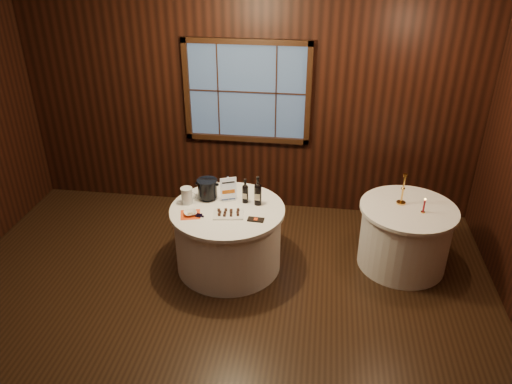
# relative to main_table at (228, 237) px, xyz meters

# --- Properties ---
(ground) EXTENTS (6.00, 6.00, 0.00)m
(ground) POSITION_rel_main_table_xyz_m (0.00, -1.00, -0.39)
(ground) COLOR black
(ground) RESTS_ON ground
(back_wall) EXTENTS (6.00, 0.10, 3.00)m
(back_wall) POSITION_rel_main_table_xyz_m (0.00, 1.48, 1.16)
(back_wall) COLOR black
(back_wall) RESTS_ON ground
(main_table) EXTENTS (1.28, 1.28, 0.77)m
(main_table) POSITION_rel_main_table_xyz_m (0.00, 0.00, 0.00)
(main_table) COLOR white
(main_table) RESTS_ON ground
(side_table) EXTENTS (1.08, 1.08, 0.77)m
(side_table) POSITION_rel_main_table_xyz_m (2.00, 0.30, 0.00)
(side_table) COLOR white
(side_table) RESTS_ON ground
(sign_stand) EXTENTS (0.18, 0.14, 0.30)m
(sign_stand) POSITION_rel_main_table_xyz_m (-0.02, 0.19, 0.48)
(sign_stand) COLOR silver
(sign_stand) RESTS_ON main_table
(port_bottle_left) EXTENTS (0.07, 0.07, 0.29)m
(port_bottle_left) POSITION_rel_main_table_xyz_m (0.18, 0.16, 0.51)
(port_bottle_left) COLOR black
(port_bottle_left) RESTS_ON main_table
(port_bottle_right) EXTENTS (0.08, 0.09, 0.34)m
(port_bottle_right) POSITION_rel_main_table_xyz_m (0.32, 0.14, 0.53)
(port_bottle_right) COLOR black
(port_bottle_right) RESTS_ON main_table
(ice_bucket) EXTENTS (0.23, 0.23, 0.24)m
(ice_bucket) POSITION_rel_main_table_xyz_m (-0.26, 0.19, 0.51)
(ice_bucket) COLOR black
(ice_bucket) RESTS_ON main_table
(chocolate_plate) EXTENTS (0.35, 0.26, 0.05)m
(chocolate_plate) POSITION_rel_main_table_xyz_m (0.04, -0.14, 0.40)
(chocolate_plate) COLOR white
(chocolate_plate) RESTS_ON main_table
(chocolate_box) EXTENTS (0.18, 0.10, 0.01)m
(chocolate_box) POSITION_rel_main_table_xyz_m (0.35, -0.20, 0.39)
(chocolate_box) COLOR black
(chocolate_box) RESTS_ON main_table
(grape_bunch) EXTENTS (0.16, 0.08, 0.04)m
(grape_bunch) POSITION_rel_main_table_xyz_m (-0.26, -0.21, 0.40)
(grape_bunch) COLOR black
(grape_bunch) RESTS_ON main_table
(glass_pitcher) EXTENTS (0.18, 0.13, 0.19)m
(glass_pitcher) POSITION_rel_main_table_xyz_m (-0.47, 0.05, 0.48)
(glass_pitcher) COLOR silver
(glass_pitcher) RESTS_ON main_table
(orange_napkin) EXTENTS (0.26, 0.26, 0.00)m
(orange_napkin) POSITION_rel_main_table_xyz_m (-0.37, -0.19, 0.38)
(orange_napkin) COLOR #F04614
(orange_napkin) RESTS_ON main_table
(cracker_bowl) EXTENTS (0.18, 0.18, 0.03)m
(cracker_bowl) POSITION_rel_main_table_xyz_m (-0.37, -0.19, 0.40)
(cracker_bowl) COLOR white
(cracker_bowl) RESTS_ON orange_napkin
(brass_candlestick) EXTENTS (0.10, 0.10, 0.37)m
(brass_candlestick) POSITION_rel_main_table_xyz_m (1.92, 0.38, 0.52)
(brass_candlestick) COLOR gold
(brass_candlestick) RESTS_ON side_table
(red_candle) EXTENTS (0.05, 0.05, 0.18)m
(red_candle) POSITION_rel_main_table_xyz_m (2.13, 0.21, 0.45)
(red_candle) COLOR gold
(red_candle) RESTS_ON side_table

